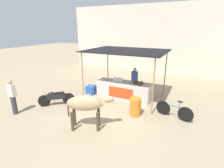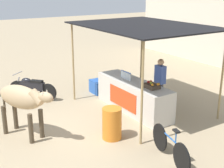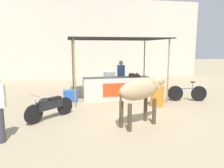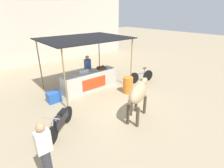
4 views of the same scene
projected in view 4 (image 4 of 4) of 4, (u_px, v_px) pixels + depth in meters
The scene contains 13 objects.
ground_plane at pixel (117, 105), 7.84m from camera, with size 60.00×60.00×0.00m, color tan.
building_wall_far at pixel (38, 26), 13.23m from camera, with size 16.00×0.50×5.72m, color beige.
stall_counter at pixel (90, 81), 9.21m from camera, with size 3.00×0.82×0.96m.
stall_awning at pixel (85, 40), 8.62m from camera, with size 4.20×3.20×2.67m.
water_bottle_row at pixel (84, 72), 8.74m from camera, with size 0.52×0.07×0.25m.
fruit_crate at pixel (101, 68), 9.52m from camera, with size 0.44×0.32×0.18m.
vendor_behind_counter at pixel (88, 69), 9.82m from camera, with size 0.34×0.22×1.65m.
cooler_box at pixel (54, 97), 8.02m from camera, with size 0.60×0.44×0.48m, color blue.
water_barrel at pixel (128, 85), 8.86m from camera, with size 0.50×0.50×0.83m, color orange.
cow at pixel (138, 94), 6.52m from camera, with size 1.80×1.11×1.44m.
motorcycle_parked at pixel (60, 121), 5.95m from camera, with size 1.42×1.23×0.90m.
bicycle_leaning at pixel (141, 77), 10.21m from camera, with size 1.62×0.43×0.85m.
passerby_on_street at pixel (45, 152), 4.07m from camera, with size 0.34×0.22×1.65m.
Camera 4 is at (-4.60, -5.12, 3.89)m, focal length 28.00 mm.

